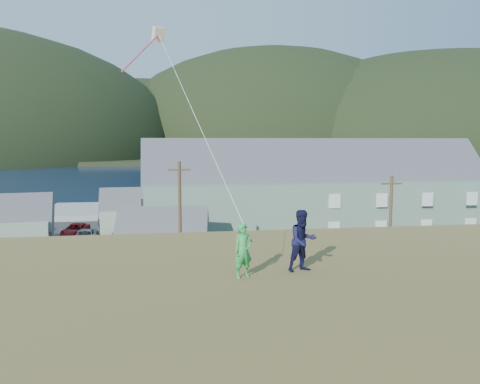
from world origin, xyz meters
The scene contains 14 objects.
ground centered at (0.00, 0.00, 0.00)m, with size 900.00×900.00×0.00m, color #0A1638.
grass_strip centered at (0.00, -2.00, 0.05)m, with size 110.00×8.00×0.10m, color #4C3D19.
waterfront_lot centered at (0.00, 17.00, 0.06)m, with size 72.00×36.00×0.12m, color #28282B.
wharf centered at (-6.00, 40.00, 0.45)m, with size 26.00×14.00×0.90m, color gray.
far_shore centered at (0.00, 330.00, 1.00)m, with size 900.00×320.00×2.00m, color black.
far_hills centered at (35.59, 279.38, 2.00)m, with size 760.00×265.00×143.00m.
lodge centered at (15.50, 18.38, 5.19)m, with size 38.85×12.30×13.52m.
shed_white centered at (-1.50, 8.72, 2.41)m, with size 8.43×6.11×6.26m.
shed_palegreen_far centered at (-3.85, 23.12, 2.57)m, with size 10.22×6.13×6.70m.
utility_poles centered at (-1.63, 1.50, 4.70)m, with size 33.80×0.24×9.77m.
parked_cars centered at (-10.36, 21.57, 0.81)m, with size 18.00×11.71×1.45m.
kite_flyer_green centered at (1.27, -19.16, 7.96)m, with size 0.55×0.36×1.51m, color green.
kite_flyer_navy centered at (3.07, -18.76, 8.10)m, with size 0.87×0.68×1.79m, color black.
kite_rig centered at (-1.12, -12.76, 14.87)m, with size 1.80×3.65×9.56m.
Camera 1 is at (-0.66, -31.60, 10.98)m, focal length 35.00 mm.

